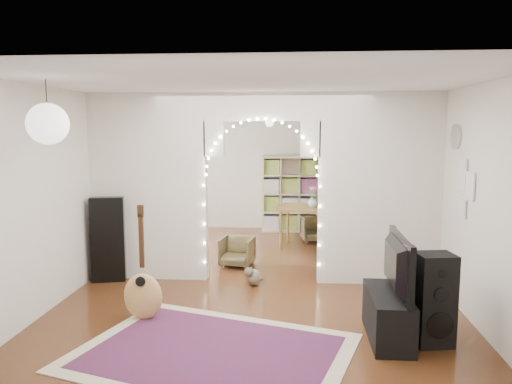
# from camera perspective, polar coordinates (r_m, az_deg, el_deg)

# --- Properties ---
(floor) EXTENTS (7.50, 7.50, 0.00)m
(floor) POSITION_cam_1_polar(r_m,az_deg,el_deg) (7.42, 0.67, -9.96)
(floor) COLOR black
(floor) RESTS_ON ground
(ceiling) EXTENTS (5.00, 7.50, 0.02)m
(ceiling) POSITION_cam_1_polar(r_m,az_deg,el_deg) (7.09, 0.70, 11.34)
(ceiling) COLOR white
(ceiling) RESTS_ON wall_back
(wall_back) EXTENTS (5.00, 0.02, 2.70)m
(wall_back) POSITION_cam_1_polar(r_m,az_deg,el_deg) (10.85, 2.06, 2.87)
(wall_back) COLOR silver
(wall_back) RESTS_ON floor
(wall_front) EXTENTS (5.00, 0.02, 2.70)m
(wall_front) POSITION_cam_1_polar(r_m,az_deg,el_deg) (3.45, -3.66, -7.18)
(wall_front) COLOR silver
(wall_front) RESTS_ON floor
(wall_left) EXTENTS (0.02, 7.50, 2.70)m
(wall_left) POSITION_cam_1_polar(r_m,az_deg,el_deg) (7.71, -18.18, 0.61)
(wall_left) COLOR silver
(wall_left) RESTS_ON floor
(wall_right) EXTENTS (0.02, 7.50, 2.70)m
(wall_right) POSITION_cam_1_polar(r_m,az_deg,el_deg) (7.39, 20.41, 0.22)
(wall_right) COLOR silver
(wall_right) RESTS_ON floor
(divider_wall) EXTENTS (5.00, 0.20, 2.70)m
(divider_wall) POSITION_cam_1_polar(r_m,az_deg,el_deg) (7.12, 0.69, 1.04)
(divider_wall) COLOR silver
(divider_wall) RESTS_ON floor
(fairy_lights) EXTENTS (1.64, 0.04, 1.60)m
(fairy_lights) POSITION_cam_1_polar(r_m,az_deg,el_deg) (6.98, 0.61, 1.94)
(fairy_lights) COLOR #FFEABF
(fairy_lights) RESTS_ON divider_wall
(window) EXTENTS (0.04, 1.20, 1.40)m
(window) POSITION_cam_1_polar(r_m,az_deg,el_deg) (9.37, -13.80, 2.84)
(window) COLOR white
(window) RESTS_ON wall_left
(wall_clock) EXTENTS (0.03, 0.31, 0.31)m
(wall_clock) POSITION_cam_1_polar(r_m,az_deg,el_deg) (6.76, 21.91, 5.90)
(wall_clock) COLOR white
(wall_clock) RESTS_ON wall_right
(picture_frames) EXTENTS (0.02, 0.50, 0.70)m
(picture_frames) POSITION_cam_1_polar(r_m,az_deg,el_deg) (6.42, 22.70, 0.43)
(picture_frames) COLOR white
(picture_frames) RESTS_ON wall_right
(paper_lantern) EXTENTS (0.40, 0.40, 0.40)m
(paper_lantern) POSITION_cam_1_polar(r_m,az_deg,el_deg) (5.23, -22.69, 7.20)
(paper_lantern) COLOR white
(paper_lantern) RESTS_ON ceiling
(ceiling_fan) EXTENTS (1.10, 1.10, 0.30)m
(ceiling_fan) POSITION_cam_1_polar(r_m,az_deg,el_deg) (9.07, 1.58, 8.60)
(ceiling_fan) COLOR gold
(ceiling_fan) RESTS_ON ceiling
(area_rug) EXTENTS (3.08, 2.64, 0.02)m
(area_rug) POSITION_cam_1_polar(r_m,az_deg,el_deg) (5.21, -4.98, -17.74)
(area_rug) COLOR maroon
(area_rug) RESTS_ON floor
(guitar_case) EXTENTS (0.49, 0.26, 1.23)m
(guitar_case) POSITION_cam_1_polar(r_m,az_deg,el_deg) (7.49, -16.57, -5.23)
(guitar_case) COLOR black
(guitar_case) RESTS_ON floor
(acoustic_guitar) EXTENTS (0.46, 0.16, 1.14)m
(acoustic_guitar) POSITION_cam_1_polar(r_m,az_deg,el_deg) (5.96, -12.84, -9.55)
(acoustic_guitar) COLOR tan
(acoustic_guitar) RESTS_ON floor
(tabby_cat) EXTENTS (0.31, 0.45, 0.30)m
(tabby_cat) POSITION_cam_1_polar(r_m,az_deg,el_deg) (7.13, -0.34, -9.63)
(tabby_cat) COLOR brown
(tabby_cat) RESTS_ON floor
(floor_speaker) EXTENTS (0.42, 0.38, 0.95)m
(floor_speaker) POSITION_cam_1_polar(r_m,az_deg,el_deg) (5.51, 19.67, -11.50)
(floor_speaker) COLOR black
(floor_speaker) RESTS_ON floor
(media_console) EXTENTS (0.40, 1.00, 0.50)m
(media_console) POSITION_cam_1_polar(r_m,az_deg,el_deg) (5.57, 14.84, -13.52)
(media_console) COLOR black
(media_console) RESTS_ON floor
(tv) EXTENTS (0.14, 1.08, 0.62)m
(tv) POSITION_cam_1_polar(r_m,az_deg,el_deg) (5.40, 15.04, -7.97)
(tv) COLOR black
(tv) RESTS_ON media_console
(bookcase) EXTENTS (1.58, 0.46, 1.61)m
(bookcase) POSITION_cam_1_polar(r_m,az_deg,el_deg) (10.65, 4.95, -0.20)
(bookcase) COLOR #C1AE8C
(bookcase) RESTS_ON floor
(dining_table) EXTENTS (1.33, 1.01, 0.76)m
(dining_table) POSITION_cam_1_polar(r_m,az_deg,el_deg) (9.25, 6.44, -2.16)
(dining_table) COLOR brown
(dining_table) RESTS_ON floor
(flower_vase) EXTENTS (0.21, 0.21, 0.19)m
(flower_vase) POSITION_cam_1_polar(r_m,az_deg,el_deg) (9.22, 6.45, -1.12)
(flower_vase) COLOR white
(flower_vase) RESTS_ON dining_table
(dining_chair_left) EXTENTS (0.58, 0.59, 0.47)m
(dining_chair_left) POSITION_cam_1_polar(r_m,az_deg,el_deg) (8.06, -2.18, -6.81)
(dining_chair_left) COLOR brown
(dining_chair_left) RESTS_ON floor
(dining_chair_right) EXTENTS (0.59, 0.60, 0.48)m
(dining_chair_right) POSITION_cam_1_polar(r_m,az_deg,el_deg) (9.80, 6.77, -4.23)
(dining_chair_right) COLOR brown
(dining_chair_right) RESTS_ON floor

